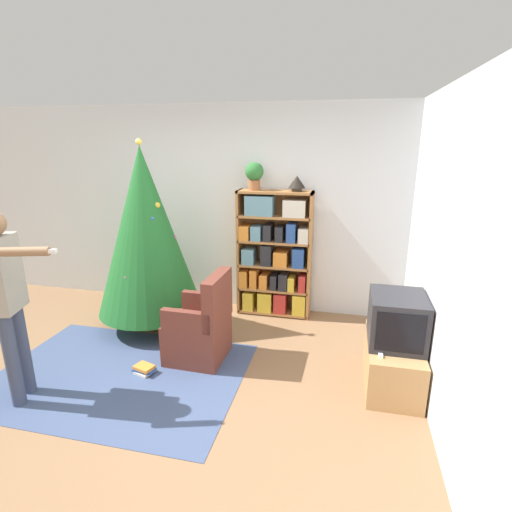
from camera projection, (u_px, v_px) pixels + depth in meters
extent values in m
plane|color=#846042|center=(169.00, 395.00, 3.52)|extent=(14.00, 14.00, 0.00)
cube|color=silver|center=(234.00, 209.00, 5.16)|extent=(8.00, 0.10, 2.60)
cube|color=silver|center=(463.00, 274.00, 2.67)|extent=(0.10, 8.00, 2.60)
cube|color=#3D4C70|center=(119.00, 375.00, 3.81)|extent=(2.33, 1.69, 0.01)
cube|color=#A8703D|center=(240.00, 252.00, 5.07)|extent=(0.03, 0.29, 1.58)
cube|color=#A8703D|center=(310.00, 257.00, 4.88)|extent=(0.03, 0.29, 1.58)
cube|color=#A8703D|center=(275.00, 192.00, 4.76)|extent=(0.92, 0.29, 0.03)
cube|color=#A8703D|center=(276.00, 251.00, 5.11)|extent=(0.92, 0.01, 1.58)
cube|color=#A8703D|center=(274.00, 310.00, 5.19)|extent=(0.89, 0.29, 0.03)
cube|color=gold|center=(250.00, 299.00, 5.21)|extent=(0.13, 0.27, 0.24)
cube|color=gold|center=(266.00, 300.00, 5.15)|extent=(0.18, 0.24, 0.25)
cube|color=#B22D28|center=(281.00, 301.00, 5.11)|extent=(0.15, 0.25, 0.25)
cube|color=gold|center=(299.00, 303.00, 5.05)|extent=(0.16, 0.22, 0.26)
cube|color=#A8703D|center=(274.00, 288.00, 5.10)|extent=(0.89, 0.29, 0.03)
cube|color=orange|center=(245.00, 278.00, 5.12)|extent=(0.10, 0.21, 0.21)
cube|color=orange|center=(255.00, 278.00, 5.09)|extent=(0.09, 0.23, 0.23)
cube|color=orange|center=(265.00, 280.00, 5.08)|extent=(0.10, 0.24, 0.18)
cube|color=#232328|center=(275.00, 281.00, 5.05)|extent=(0.08, 0.23, 0.18)
cube|color=#232328|center=(284.00, 281.00, 5.01)|extent=(0.11, 0.23, 0.21)
cube|color=gold|center=(292.00, 283.00, 4.99)|extent=(0.08, 0.21, 0.18)
cube|color=#B22D28|center=(303.00, 282.00, 4.97)|extent=(0.08, 0.23, 0.21)
cube|color=#A8703D|center=(274.00, 265.00, 5.02)|extent=(0.89, 0.29, 0.03)
cube|color=#5B899E|center=(249.00, 256.00, 5.02)|extent=(0.15, 0.22, 0.19)
cube|color=#232328|center=(267.00, 254.00, 4.97)|extent=(0.13, 0.23, 0.25)
cube|color=orange|center=(281.00, 258.00, 4.95)|extent=(0.17, 0.25, 0.18)
cube|color=#284C93|center=(299.00, 257.00, 4.88)|extent=(0.14, 0.21, 0.24)
cube|color=#A8703D|center=(275.00, 241.00, 4.93)|extent=(0.89, 0.29, 0.03)
cube|color=orange|center=(246.00, 232.00, 4.97)|extent=(0.12, 0.26, 0.18)
cube|color=#5B899E|center=(257.00, 233.00, 4.91)|extent=(0.13, 0.22, 0.18)
cube|color=#232328|center=(269.00, 232.00, 4.90)|extent=(0.10, 0.26, 0.20)
cube|color=#232328|center=(280.00, 234.00, 4.85)|extent=(0.09, 0.22, 0.18)
cube|color=#284C93|center=(292.00, 232.00, 4.81)|extent=(0.11, 0.21, 0.23)
cube|color=beige|center=(304.00, 235.00, 4.80)|extent=(0.12, 0.24, 0.18)
cube|color=#A8703D|center=(275.00, 216.00, 4.84)|extent=(0.89, 0.29, 0.03)
cube|color=#5B899E|center=(260.00, 205.00, 4.80)|extent=(0.34, 0.20, 0.24)
cube|color=beige|center=(295.00, 208.00, 4.74)|extent=(0.26, 0.25, 0.20)
cube|color=tan|center=(392.00, 363.00, 3.62)|extent=(0.46, 0.86, 0.43)
cube|color=#28282D|center=(397.00, 319.00, 3.50)|extent=(0.47, 0.53, 0.44)
cube|color=black|center=(400.00, 333.00, 3.25)|extent=(0.38, 0.01, 0.34)
cube|color=white|center=(380.00, 353.00, 3.35)|extent=(0.04, 0.12, 0.02)
cylinder|color=#4C3323|center=(153.00, 321.00, 4.84)|extent=(0.36, 0.36, 0.10)
cylinder|color=brown|center=(152.00, 313.00, 4.81)|extent=(0.08, 0.08, 0.12)
cone|color=#1E6028|center=(146.00, 231.00, 4.52)|extent=(1.20, 1.20, 1.90)
sphere|color=gold|center=(157.00, 205.00, 4.35)|extent=(0.07, 0.07, 0.07)
sphere|color=#B74C93|center=(174.00, 237.00, 4.59)|extent=(0.06, 0.06, 0.06)
sphere|color=#B74C93|center=(126.00, 278.00, 4.27)|extent=(0.04, 0.04, 0.04)
sphere|color=red|center=(160.00, 221.00, 4.73)|extent=(0.06, 0.06, 0.06)
sphere|color=#B74C93|center=(144.00, 278.00, 5.17)|extent=(0.05, 0.05, 0.05)
sphere|color=gold|center=(156.00, 247.00, 4.96)|extent=(0.05, 0.05, 0.05)
sphere|color=gold|center=(154.00, 228.00, 4.81)|extent=(0.06, 0.06, 0.06)
sphere|color=#335BB2|center=(152.00, 219.00, 4.29)|extent=(0.04, 0.04, 0.04)
sphere|color=gold|center=(147.00, 272.00, 5.14)|extent=(0.06, 0.06, 0.06)
sphere|color=#E5CC4C|center=(139.00, 142.00, 4.25)|extent=(0.07, 0.07, 0.07)
cube|color=brown|center=(198.00, 339.00, 4.08)|extent=(0.57, 0.57, 0.42)
cube|color=brown|center=(218.00, 299.00, 3.90)|extent=(0.13, 0.56, 0.50)
cube|color=brown|center=(205.00, 302.00, 4.22)|extent=(0.51, 0.09, 0.20)
cube|color=brown|center=(186.00, 321.00, 3.77)|extent=(0.51, 0.09, 0.20)
cylinder|color=#38425B|center=(23.00, 350.00, 3.46)|extent=(0.11, 0.11, 0.83)
cylinder|color=#38425B|center=(12.00, 361.00, 3.29)|extent=(0.11, 0.11, 0.83)
cube|color=gray|center=(2.00, 274.00, 3.17)|extent=(0.26, 0.36, 0.62)
cylinder|color=#8C6647|center=(16.00, 270.00, 3.37)|extent=(0.07, 0.07, 0.50)
cylinder|color=#8C6647|center=(15.00, 252.00, 2.93)|extent=(0.48, 0.20, 0.07)
cube|color=white|center=(49.00, 251.00, 2.94)|extent=(0.12, 0.07, 0.03)
cylinder|color=#935B38|center=(254.00, 185.00, 4.79)|extent=(0.14, 0.14, 0.12)
sphere|color=#2D7033|center=(254.00, 172.00, 4.75)|extent=(0.22, 0.22, 0.22)
cylinder|color=#473828|center=(297.00, 190.00, 4.69)|extent=(0.12, 0.12, 0.04)
cone|color=black|center=(297.00, 182.00, 4.67)|extent=(0.20, 0.20, 0.14)
cube|color=#B22D28|center=(176.00, 345.00, 4.35)|extent=(0.20, 0.15, 0.03)
cube|color=#284C93|center=(176.00, 343.00, 4.34)|extent=(0.19, 0.17, 0.02)
cube|color=#2D7A42|center=(174.00, 341.00, 4.33)|extent=(0.20, 0.17, 0.02)
cube|color=beige|center=(145.00, 371.00, 3.85)|extent=(0.20, 0.20, 0.03)
cube|color=#284C93|center=(144.00, 370.00, 3.84)|extent=(0.22, 0.13, 0.02)
cube|color=orange|center=(144.00, 367.00, 3.83)|extent=(0.21, 0.18, 0.03)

